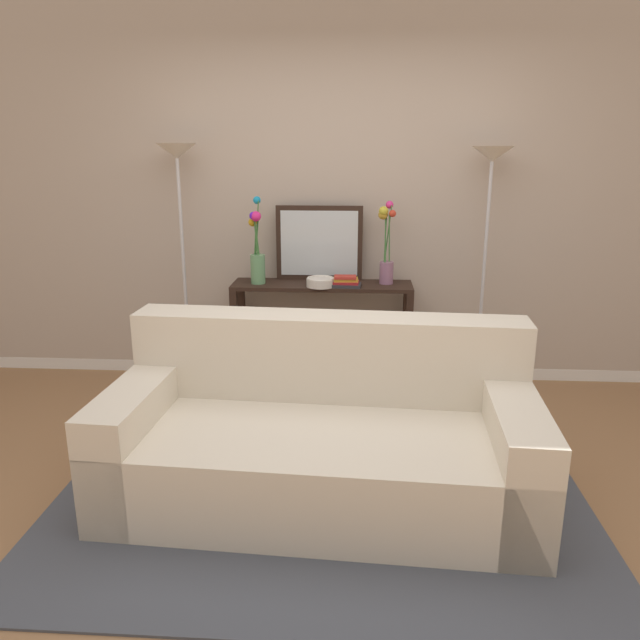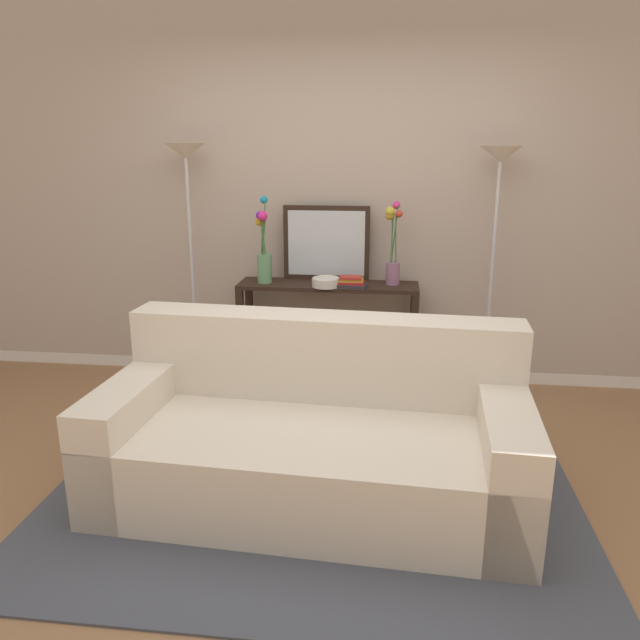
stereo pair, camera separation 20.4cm
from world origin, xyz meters
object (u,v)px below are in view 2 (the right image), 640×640
Objects in this scene: book_row_under_console at (276,377)px; wall_mirror at (326,243)px; vase_tall_flowers at (264,251)px; vase_short_flowers at (393,248)px; console_table at (328,317)px; book_stack at (352,282)px; fruit_bowl at (326,282)px; couch at (314,439)px; floor_lamp_right at (497,204)px; floor_lamp_left at (188,198)px.

wall_mirror is at bearing 20.30° from book_row_under_console.
vase_tall_flowers reaches higher than vase_short_flowers.
book_row_under_console is (-0.40, 0.00, -0.49)m from console_table.
vase_tall_flowers is 2.97× the size of book_stack.
console_table is at bearing 152.09° from book_stack.
vase_tall_flowers is 0.97m from book_row_under_console.
fruit_bowl is at bearing -14.03° from book_row_under_console.
fruit_bowl is at bearing -178.32° from book_stack.
couch reaches higher than fruit_bowl.
console_table is at bearing 86.80° from fruit_bowl.
fruit_bowl is at bearing -84.04° from wall_mirror.
vase_short_flowers is at bearing 15.80° from fruit_bowl.
console_table is (-0.09, 1.47, 0.24)m from couch.
vase_short_flowers is at bearing 76.44° from couch.
floor_lamp_right is 2.98× the size of vase_short_flowers.
wall_mirror reaches higher than fruit_bowl.
console_table is 0.67m from vase_tall_flowers.
fruit_bowl is at bearing -175.95° from floor_lamp_right.
couch is at bearing -86.50° from console_table.
console_table is 6.51× the size of fruit_bowl.
floor_lamp_left is 1.04m from wall_mirror.
couch is 3.42× the size of wall_mirror.
book_stack is (0.08, 1.38, 0.52)m from couch.
vase_short_flowers is at bearing 4.02° from console_table.
couch is at bearing -93.51° from book_stack.
couch is 2.12m from floor_lamp_left.
console_table is at bearing 3.10° from vase_tall_flowers.
book_row_under_console is (-0.57, 0.09, -0.77)m from book_stack.
floor_lamp_right is at bearing 4.05° from fruit_bowl.
floor_lamp_left is 0.65m from vase_tall_flowers.
vase_tall_flowers is at bearing -176.90° from console_table.
floor_lamp_right reaches higher than fruit_bowl.
book_stack is at bearing -48.14° from wall_mirror.
vase_short_flowers is (0.92, 0.06, 0.03)m from vase_tall_flowers.
wall_mirror is at bearing 102.41° from console_table.
vase_short_flowers is at bearing 175.97° from floor_lamp_right.
fruit_bowl is (-0.01, -0.10, 0.28)m from console_table.
console_table is at bearing -77.59° from wall_mirror.
vase_tall_flowers reaches higher than wall_mirror.
floor_lamp_left is (-1.09, 1.46, 1.08)m from couch.
wall_mirror is at bearing 167.85° from vase_short_flowers.
wall_mirror is 1.08× the size of vase_short_flowers.
vase_tall_flowers is (-0.43, -0.16, -0.04)m from wall_mirror.
book_stack is at bearing -27.91° from console_table.
wall_mirror is at bearing 95.96° from fruit_bowl.
book_stack is (0.18, 0.01, 0.00)m from fruit_bowl.
wall_mirror reaches higher than book_row_under_console.
vase_tall_flowers is at bearing 170.98° from fruit_bowl.
vase_short_flowers is at bearing 2.15° from book_row_under_console.
book_row_under_console is at bearing 179.38° from floor_lamp_right.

